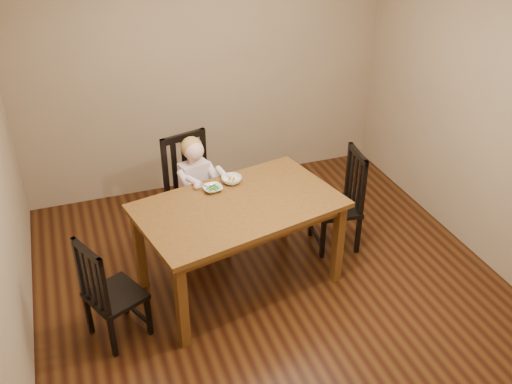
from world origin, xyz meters
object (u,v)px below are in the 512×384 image
object	(u,v)px
bowl_peas	(213,189)
chair_right	(341,202)
chair_left	(109,293)
bowl_veg	(232,180)
dining_table	(239,214)
toddler	(196,183)
chair_child	(194,194)

from	to	relation	value
bowl_peas	chair_right	bearing A→B (deg)	-1.55
chair_left	bowl_veg	bearing A→B (deg)	93.80
dining_table	toddler	world-z (taller)	toddler
bowl_peas	bowl_veg	distance (m)	0.21
chair_right	bowl_peas	size ratio (longest dim) A/B	6.04
chair_child	bowl_peas	xyz separation A→B (m)	(0.06, -0.48, 0.32)
chair_right	bowl_peas	xyz separation A→B (m)	(-1.23, 0.03, 0.37)
dining_table	bowl_peas	distance (m)	0.33
chair_child	chair_right	world-z (taller)	chair_child
chair_child	chair_right	distance (m)	1.39
dining_table	toddler	bearing A→B (deg)	105.08
toddler	chair_right	bearing A→B (deg)	144.96
chair_child	bowl_veg	bearing A→B (deg)	107.00
chair_left	chair_child	bearing A→B (deg)	113.68
chair_right	bowl_veg	distance (m)	1.11
dining_table	toddler	distance (m)	0.73
dining_table	chair_child	bearing A→B (deg)	105.09
chair_child	chair_right	bearing A→B (deg)	143.08
chair_left	chair_right	size ratio (longest dim) A/B	0.93
dining_table	bowl_veg	bearing A→B (deg)	81.73
chair_right	bowl_veg	bearing A→B (deg)	90.93
chair_child	chair_left	size ratio (longest dim) A/B	1.19
chair_left	toddler	bearing A→B (deg)	111.75
bowl_peas	toddler	bearing A→B (deg)	96.19
chair_child	dining_table	bearing A→B (deg)	89.95
chair_right	chair_child	bearing A→B (deg)	75.22
toddler	chair_left	bearing A→B (deg)	31.57
chair_child	bowl_veg	size ratio (longest dim) A/B	6.17
dining_table	chair_child	size ratio (longest dim) A/B	1.66
dining_table	bowl_peas	xyz separation A→B (m)	(-0.14, 0.27, 0.12)
chair_left	chair_right	world-z (taller)	chair_right
toddler	bowl_peas	world-z (taller)	toddler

